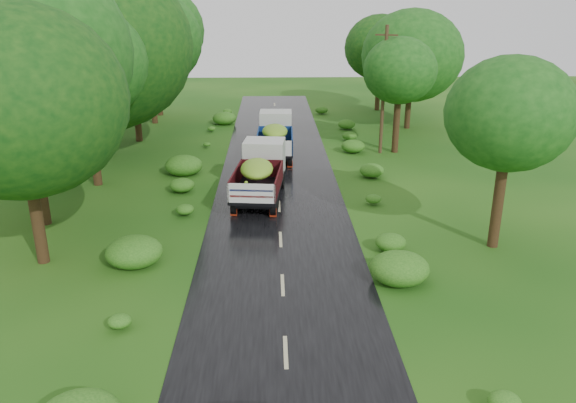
{
  "coord_description": "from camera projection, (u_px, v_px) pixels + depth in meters",
  "views": [
    {
      "loc": [
        -0.35,
        -13.61,
        9.52
      ],
      "look_at": [
        0.31,
        8.01,
        1.7
      ],
      "focal_mm": 35.0,
      "sensor_mm": 36.0,
      "label": 1
    }
  ],
  "objects": [
    {
      "name": "trees_left",
      "position": [
        107.0,
        49.0,
        33.5
      ],
      "size": [
        6.07,
        33.06,
        9.36
      ],
      "color": "black",
      "rests_on": "ground"
    },
    {
      "name": "shrubs",
      "position": [
        278.0,
        187.0,
        29.08
      ],
      "size": [
        11.9,
        44.0,
        0.7
      ],
      "color": "#205915",
      "rests_on": "ground"
    },
    {
      "name": "truck_far",
      "position": [
        275.0,
        134.0,
        35.63
      ],
      "size": [
        2.31,
        6.12,
        2.55
      ],
      "rotation": [
        0.0,
        0.0,
        -0.03
      ],
      "color": "black",
      "rests_on": "ground"
    },
    {
      "name": "trees_right",
      "position": [
        409.0,
        62.0,
        38.9
      ],
      "size": [
        5.96,
        33.23,
        7.28
      ],
      "color": "black",
      "rests_on": "ground"
    },
    {
      "name": "utility_pole",
      "position": [
        384.0,
        89.0,
        35.47
      ],
      "size": [
        1.33,
        0.66,
        8.06
      ],
      "rotation": [
        0.0,
        0.0,
        -0.42
      ],
      "color": "#382616",
      "rests_on": "ground"
    },
    {
      "name": "truck_near",
      "position": [
        260.0,
        170.0,
        28.09
      ],
      "size": [
        2.77,
        6.25,
        2.54
      ],
      "rotation": [
        0.0,
        0.0,
        -0.11
      ],
      "color": "black",
      "rests_on": "ground"
    },
    {
      "name": "road",
      "position": [
        282.0,
        272.0,
        20.74
      ],
      "size": [
        6.5,
        80.0,
        0.02
      ],
      "primitive_type": "cube",
      "color": "black",
      "rests_on": "ground"
    },
    {
      "name": "road_lines",
      "position": [
        282.0,
        260.0,
        21.67
      ],
      "size": [
        0.12,
        69.6,
        0.0
      ],
      "color": "#BFB78C",
      "rests_on": "road"
    },
    {
      "name": "ground",
      "position": [
        286.0,
        352.0,
        16.04
      ],
      "size": [
        120.0,
        120.0,
        0.0
      ],
      "primitive_type": "plane",
      "color": "#10420E",
      "rests_on": "ground"
    }
  ]
}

